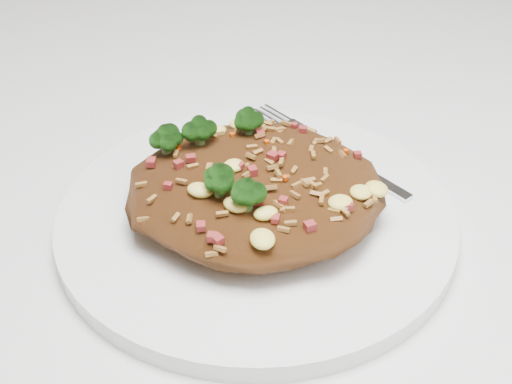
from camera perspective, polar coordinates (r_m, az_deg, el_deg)
The scene contains 4 objects.
dining_table at distance 0.61m, azimuth 8.41°, elevation -5.29°, with size 1.20×0.80×0.75m.
plate at distance 0.49m, azimuth 0.00°, elevation -2.06°, with size 0.27×0.27×0.01m, color white.
fried_rice at distance 0.47m, azimuth -0.13°, elevation 1.04°, with size 0.17×0.16×0.06m.
fork at distance 0.54m, azimuth 6.25°, elevation 3.05°, with size 0.11×0.13×0.00m.
Camera 1 is at (-0.10, -0.45, 1.07)m, focal length 50.00 mm.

